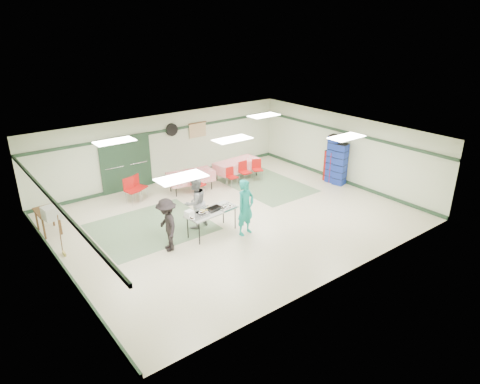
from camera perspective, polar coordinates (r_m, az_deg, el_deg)
floor at (r=14.30m, az=-0.94°, el=-3.35°), size 11.00×11.00×0.00m
ceiling at (r=13.35m, az=-1.01°, el=7.14°), size 11.00×11.00×0.00m
wall_back at (r=17.41m, az=-9.91°, el=5.84°), size 11.00×0.00×11.00m
wall_front at (r=10.81m, az=13.50°, el=-5.02°), size 11.00×0.00×11.00m
wall_left at (r=11.64m, az=-23.30°, el=-4.28°), size 0.00×9.00×9.00m
wall_right at (r=17.45m, az=13.74°, el=5.56°), size 0.00×9.00×9.00m
trim_back at (r=17.20m, az=-10.02°, el=8.05°), size 11.00×0.06×0.10m
baseboard_back at (r=17.79m, az=-9.59°, el=1.83°), size 11.00×0.06×0.12m
trim_left at (r=11.37m, az=-23.69°, el=-1.08°), size 0.06×9.00×0.10m
baseboard_left at (r=12.24m, az=-22.24°, el=-9.66°), size 0.06×9.00×0.12m
trim_right at (r=17.24m, az=13.88°, el=7.77°), size 0.06×9.00×0.10m
baseboard_right at (r=17.83m, az=13.30°, el=1.58°), size 0.06×9.00×0.12m
green_patch_a at (r=13.93m, az=-11.73°, el=-4.58°), size 3.50×3.00×0.01m
green_patch_b at (r=16.99m, az=3.61°, el=0.91°), size 2.50×3.50×0.01m
double_door_left at (r=16.59m, az=-16.44°, el=3.33°), size 0.90×0.06×2.10m
double_door_right at (r=16.93m, az=-13.47°, el=4.01°), size 0.90×0.06×2.10m
door_frame at (r=16.73m, az=-14.93°, el=3.65°), size 2.00×0.03×2.15m
wall_fan at (r=17.31m, az=-9.09°, el=8.20°), size 0.50×0.10×0.50m
scroll_banner at (r=17.94m, az=-5.68°, el=8.21°), size 0.80×0.02×0.60m
serving_table at (r=12.99m, az=-3.80°, el=-2.72°), size 1.75×0.88×0.76m
sheet_tray_right at (r=13.14m, az=-1.76°, el=-2.08°), size 0.62×0.50×0.02m
sheet_tray_mid at (r=12.94m, az=-4.68°, el=-2.54°), size 0.66×0.53×0.02m
sheet_tray_left at (r=12.64m, az=-5.73°, el=-3.22°), size 0.67×0.54×0.02m
baking_pan at (r=13.01m, az=-3.45°, el=-2.23°), size 0.50×0.35×0.08m
foam_box_stack at (r=12.57m, az=-6.78°, el=-2.95°), size 0.25×0.24×0.21m
volunteer_teal at (r=12.89m, az=0.75°, el=-2.07°), size 0.69×0.51×1.75m
volunteer_grey at (r=13.38m, az=-5.97°, el=-1.41°), size 0.92×0.77×1.68m
volunteer_dark at (r=12.21m, az=-9.69°, el=-4.35°), size 0.79×1.12×1.57m
dining_table_a at (r=17.52m, az=-0.43°, el=3.61°), size 1.97×0.97×0.77m
dining_table_b at (r=16.36m, az=-6.58°, el=2.07°), size 1.83×1.02×0.77m
chair_a at (r=17.07m, az=0.55°, el=2.99°), size 0.42×0.42×0.88m
chair_b at (r=16.71m, az=-1.21°, el=2.30°), size 0.37×0.37×0.77m
chair_c at (r=17.47m, az=2.29°, el=3.33°), size 0.51×0.52×0.84m
chair_d at (r=15.88m, az=-5.77°, el=1.38°), size 0.47×0.47×0.90m
chair_loose_a at (r=15.93m, az=-13.48°, el=0.98°), size 0.58×0.58×0.91m
chair_loose_b at (r=15.64m, az=-14.38°, el=0.54°), size 0.52×0.52×0.94m
crate_stack_blue_a at (r=17.43m, az=12.34°, el=4.33°), size 0.50×0.50×1.92m
crate_stack_red at (r=17.60m, az=11.96°, el=3.42°), size 0.43×0.43×1.27m
crate_stack_blue_b at (r=17.24m, az=13.25°, el=3.61°), size 0.51×0.51×1.67m
printer_table at (r=14.33m, az=-24.37°, el=-2.60°), size 0.61×0.93×0.74m
office_printer at (r=13.56m, az=-23.79°, el=-2.53°), size 0.54×0.49×0.39m
broom at (r=12.85m, az=-22.86°, el=-5.19°), size 0.08×0.20×1.24m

